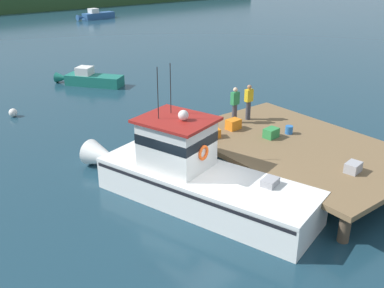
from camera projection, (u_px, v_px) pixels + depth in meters
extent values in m
plane|color=#193847|center=(204.00, 209.00, 15.68)|extent=(200.00, 200.00, 0.00)
cylinder|color=#4C3D2D|center=(345.00, 227.00, 13.76)|extent=(0.36, 0.36, 1.00)
cylinder|color=#4C3D2D|center=(184.00, 144.00, 19.70)|extent=(0.36, 0.36, 1.00)
cylinder|color=#4C3D2D|center=(266.00, 119.00, 22.63)|extent=(0.36, 0.36, 1.00)
cube|color=brown|center=(297.00, 146.00, 17.96)|extent=(6.00, 9.00, 0.20)
cube|color=white|center=(205.00, 191.00, 15.75)|extent=(4.72, 8.38, 1.10)
cone|color=white|center=(105.00, 157.00, 18.34)|extent=(1.58, 2.04, 1.10)
cube|color=black|center=(205.00, 179.00, 15.57)|extent=(4.69, 8.23, 0.12)
cube|color=white|center=(205.00, 175.00, 15.51)|extent=(4.75, 8.39, 0.12)
cube|color=silver|center=(177.00, 145.00, 15.81)|extent=(2.46, 2.66, 1.80)
cube|color=black|center=(177.00, 137.00, 15.69)|extent=(2.48, 2.68, 0.36)
cube|color=maroon|center=(176.00, 120.00, 15.44)|extent=(2.77, 3.01, 0.10)
sphere|color=white|center=(183.00, 115.00, 15.19)|extent=(0.36, 0.36, 0.36)
cylinder|color=black|center=(158.00, 93.00, 15.07)|extent=(0.03, 0.03, 1.80)
cylinder|color=black|center=(171.00, 88.00, 15.59)|extent=(0.03, 0.03, 1.80)
cube|color=#939399|center=(270.00, 184.00, 14.71)|extent=(0.70, 0.60, 0.36)
torus|color=orange|center=(274.00, 204.00, 13.73)|extent=(0.70, 0.70, 0.12)
torus|color=#EA5119|center=(204.00, 153.00, 15.21)|extent=(0.55, 0.25, 0.54)
cube|color=orange|center=(233.00, 124.00, 19.37)|extent=(0.63, 0.47, 0.44)
cube|color=orange|center=(212.00, 133.00, 18.54)|extent=(0.72, 0.62, 0.36)
cube|color=#2D8442|center=(271.00, 133.00, 18.49)|extent=(0.64, 0.50, 0.40)
cube|color=#9E9EA3|center=(353.00, 167.00, 15.60)|extent=(0.67, 0.54, 0.35)
cylinder|color=#2866B2|center=(289.00, 130.00, 18.90)|extent=(0.32, 0.32, 0.34)
cylinder|color=#383842|center=(234.00, 113.00, 20.02)|extent=(0.22, 0.22, 0.86)
cube|color=#287F47|center=(235.00, 98.00, 19.74)|extent=(0.36, 0.22, 0.56)
sphere|color=beige|center=(235.00, 90.00, 19.59)|extent=(0.20, 0.20, 0.20)
cylinder|color=#383842|center=(248.00, 110.00, 20.41)|extent=(0.22, 0.22, 0.86)
cube|color=gold|center=(249.00, 95.00, 20.13)|extent=(0.36, 0.22, 0.56)
sphere|color=#9E7051|center=(249.00, 87.00, 19.98)|extent=(0.20, 0.20, 0.20)
cube|color=#285184|center=(99.00, 16.00, 60.01)|extent=(4.41, 1.79, 0.78)
cone|color=#285184|center=(81.00, 17.00, 58.31)|extent=(1.15, 0.88, 0.78)
cube|color=silver|center=(93.00, 11.00, 59.26)|extent=(1.18, 1.19, 0.58)
cube|color=#196B5B|center=(94.00, 80.00, 30.03)|extent=(3.26, 3.79, 0.69)
cone|color=#196B5B|center=(63.00, 78.00, 30.61)|extent=(1.13, 1.18, 0.69)
cube|color=silver|center=(85.00, 71.00, 29.95)|extent=(1.35, 1.35, 0.52)
sphere|color=silver|center=(13.00, 113.00, 24.38)|extent=(0.45, 0.45, 0.45)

